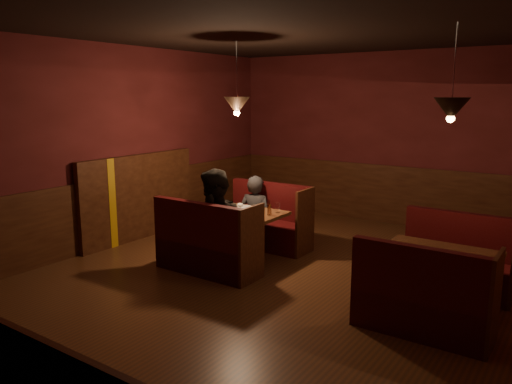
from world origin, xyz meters
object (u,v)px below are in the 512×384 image
Objects in this scene: main_bench_far at (268,226)px; main_table at (238,222)px; second_bench_far at (457,266)px; diner_a at (255,199)px; diner_b at (215,207)px; second_table at (440,266)px; second_bench_near at (422,307)px; main_bench_near at (206,251)px.

main_table is at bearing -91.15° from main_bench_far.
second_bench_far is 0.89× the size of diner_a.
diner_b reaches higher than second_bench_far.
second_table is 0.90× the size of second_bench_far.
diner_a is 0.85× the size of diner_b.
second_bench_near is 0.89× the size of diner_a.
diner_b reaches higher than second_table.
main_bench_far is 3.09m from second_bench_near.
main_table is 0.91× the size of main_bench_near.
second_bench_far is at bearing 45.19° from diner_b.
diner_b is (0.05, -0.55, 0.31)m from main_table.
second_table is at bearing 154.45° from diner_a.
main_bench_far is 1.10× the size of second_bench_far.
second_bench_far is (2.70, 0.50, -0.23)m from main_table.
main_table is at bearing -169.60° from second_bench_far.
second_table is 0.69m from second_bench_near.
diner_a is (-2.86, 0.15, 0.42)m from second_bench_far.
main_bench_near is 0.55m from diner_b.
second_bench_near is (2.69, -1.54, -0.01)m from main_bench_far.
main_table is 0.64m from diner_b.
diner_a is 1.22m from diner_b.
main_table reaches higher than second_table.
main_table is 1.00× the size of second_bench_far.
second_table is at bearing -3.67° from main_table.
main_bench_near is 0.83× the size of diner_b.
second_bench_near is at bearing -90.00° from second_bench_far.
second_table is at bearing -92.20° from second_bench_far.
second_bench_near is (2.70, -0.84, -0.23)m from main_table.
second_table is (2.67, -0.17, -0.04)m from main_table.
main_table is 1.00× the size of second_bench_near.
second_table is at bearing 92.20° from second_bench_near.
main_bench_far is at bearing 115.29° from diner_b.
main_bench_far and main_bench_near have the same top height.
diner_b is at bearing -88.30° from main_bench_far.
main_table is 0.91× the size of main_bench_far.
second_bench_far is at bearing 10.40° from main_table.
second_bench_near is at bearing -29.80° from main_bench_far.
diner_a is (-0.18, -0.06, 0.40)m from main_bench_far.
main_table is 0.73m from main_bench_near.
main_bench_near reaches higher than second_bench_near.
main_bench_near is at bearing -155.98° from second_bench_far.
diner_b is (-2.62, -0.38, 0.35)m from second_table.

